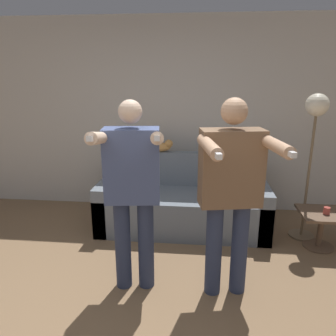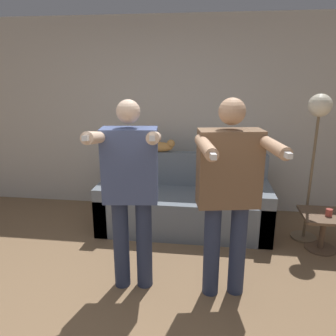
# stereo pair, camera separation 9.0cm
# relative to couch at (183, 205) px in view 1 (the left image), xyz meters

# --- Properties ---
(wall_back) EXTENTS (10.00, 0.05, 2.60)m
(wall_back) POSITION_rel_couch_xyz_m (-0.33, 0.69, 1.01)
(wall_back) COLOR beige
(wall_back) RESTS_ON ground_plane
(couch) EXTENTS (2.04, 0.83, 0.89)m
(couch) POSITION_rel_couch_xyz_m (0.00, 0.00, 0.00)
(couch) COLOR slate
(couch) RESTS_ON ground_plane
(person_left) EXTENTS (0.58, 0.72, 1.68)m
(person_left) POSITION_rel_couch_xyz_m (-0.36, -1.26, 0.68)
(person_left) COLOR #2D3856
(person_left) RESTS_ON ground_plane
(person_right) EXTENTS (0.65, 0.75, 1.70)m
(person_right) POSITION_rel_couch_xyz_m (0.45, -1.26, 0.70)
(person_right) COLOR #2D3856
(person_right) RESTS_ON ground_plane
(cat) EXTENTS (0.49, 0.12, 0.16)m
(cat) POSITION_rel_couch_xyz_m (-0.34, 0.31, 0.67)
(cat) COLOR tan
(cat) RESTS_ON couch
(floor_lamp) EXTENTS (0.29, 0.29, 1.67)m
(floor_lamp) POSITION_rel_couch_xyz_m (1.43, -0.11, 1.05)
(floor_lamp) COLOR #756047
(floor_lamp) RESTS_ON ground_plane
(side_table) EXTENTS (0.48, 0.48, 0.42)m
(side_table) POSITION_rel_couch_xyz_m (1.55, -0.36, 0.01)
(side_table) COLOR brown
(side_table) RESTS_ON ground_plane
(cup) EXTENTS (0.07, 0.07, 0.08)m
(cup) POSITION_rel_couch_xyz_m (1.57, -0.40, 0.16)
(cup) COLOR #B7473D
(cup) RESTS_ON side_table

